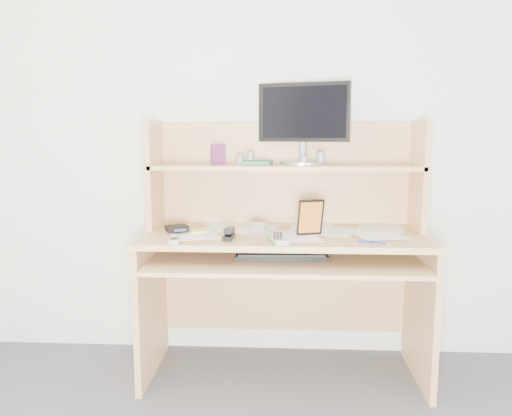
{
  "coord_description": "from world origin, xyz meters",
  "views": [
    {
      "loc": [
        -0.01,
        -0.96,
        1.24
      ],
      "look_at": [
        -0.14,
        1.43,
        0.88
      ],
      "focal_mm": 35.0,
      "sensor_mm": 36.0,
      "label": 1
    }
  ],
  "objects_px": {
    "desk": "(284,241)",
    "tv_remote": "(278,239)",
    "monitor": "(303,121)",
    "keyboard": "(282,255)",
    "game_case": "(310,217)"
  },
  "relations": [
    {
      "from": "monitor",
      "to": "keyboard",
      "type": "bearing_deg",
      "value": -91.56
    },
    {
      "from": "desk",
      "to": "tv_remote",
      "type": "distance_m",
      "value": 0.3
    },
    {
      "from": "keyboard",
      "to": "tv_remote",
      "type": "height_order",
      "value": "tv_remote"
    },
    {
      "from": "keyboard",
      "to": "tv_remote",
      "type": "relative_size",
      "value": 2.16
    },
    {
      "from": "tv_remote",
      "to": "keyboard",
      "type": "bearing_deg",
      "value": 68.34
    },
    {
      "from": "desk",
      "to": "keyboard",
      "type": "bearing_deg",
      "value": -94.32
    },
    {
      "from": "game_case",
      "to": "monitor",
      "type": "bearing_deg",
      "value": 77.83
    },
    {
      "from": "game_case",
      "to": "monitor",
      "type": "relative_size",
      "value": 0.37
    },
    {
      "from": "tv_remote",
      "to": "game_case",
      "type": "relative_size",
      "value": 1.17
    },
    {
      "from": "monitor",
      "to": "game_case",
      "type": "bearing_deg",
      "value": -66.52
    },
    {
      "from": "tv_remote",
      "to": "monitor",
      "type": "height_order",
      "value": "monitor"
    },
    {
      "from": "tv_remote",
      "to": "game_case",
      "type": "height_order",
      "value": "game_case"
    },
    {
      "from": "desk",
      "to": "tv_remote",
      "type": "relative_size",
      "value": 6.81
    },
    {
      "from": "desk",
      "to": "monitor",
      "type": "bearing_deg",
      "value": 53.34
    },
    {
      "from": "desk",
      "to": "monitor",
      "type": "xyz_separation_m",
      "value": [
        0.09,
        0.13,
        0.61
      ]
    }
  ]
}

